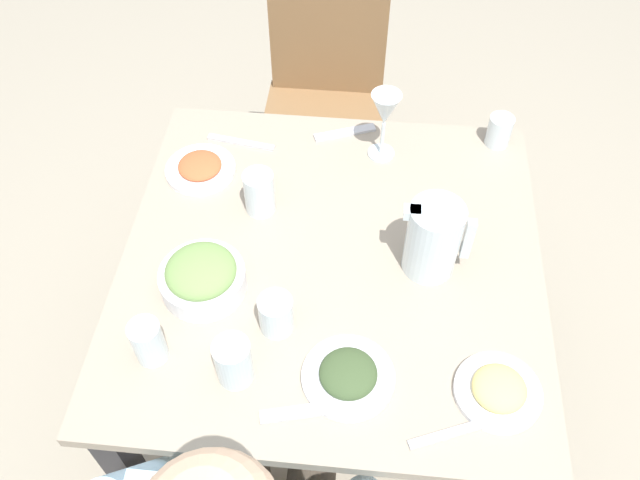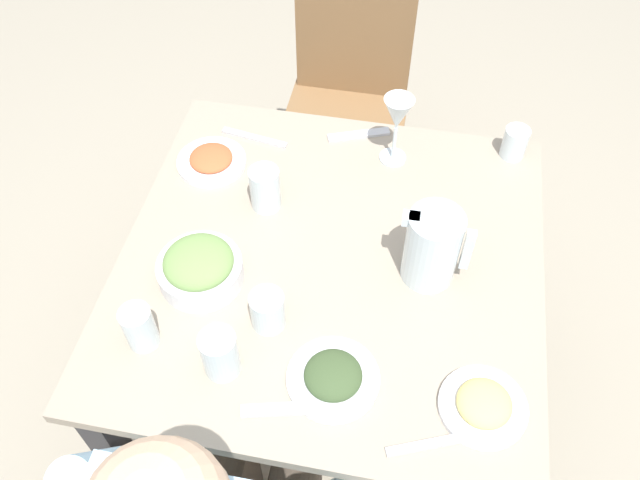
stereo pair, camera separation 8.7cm
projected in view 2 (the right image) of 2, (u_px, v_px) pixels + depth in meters
ground_plane at (328, 393)px, 2.07m from camera, size 8.00×8.00×0.00m
dining_table at (330, 284)px, 1.60m from camera, size 0.97×0.97×0.71m
chair_far at (348, 98)px, 2.19m from camera, size 0.40×0.40×0.89m
water_pitcher at (432, 247)px, 1.42m from camera, size 0.16×0.12×0.19m
salad_bowl at (200, 267)px, 1.45m from camera, size 0.19×0.19×0.09m
plate_dolmas at (333, 377)px, 1.31m from camera, size 0.19×0.19×0.04m
plate_rice_curry at (211, 160)px, 1.70m from camera, size 0.18×0.18×0.04m
plate_fries at (484, 405)px, 1.28m from camera, size 0.18×0.18×0.04m
water_glass_far_left at (515, 143)px, 1.70m from camera, size 0.06×0.06×0.09m
water_glass_center at (268, 310)px, 1.38m from camera, size 0.07×0.07×0.09m
water_glass_far_right at (220, 354)px, 1.30m from camera, size 0.07×0.07×0.11m
water_glass_near_left at (265, 189)px, 1.58m from camera, size 0.07×0.07×0.11m
water_glass_by_pitcher at (139, 327)px, 1.34m from camera, size 0.07×0.07×0.11m
wine_glass at (397, 117)px, 1.61m from camera, size 0.08×0.08×0.20m
salt_shaker at (270, 177)px, 1.64m from camera, size 0.03×0.03×0.05m
fork_near at (284, 409)px, 1.28m from camera, size 0.17×0.07×0.01m
knife_near at (254, 138)px, 1.77m from camera, size 0.19×0.05×0.01m
fork_far at (358, 134)px, 1.77m from camera, size 0.17×0.09×0.01m
knife_far at (433, 443)px, 1.24m from camera, size 0.18×0.09×0.01m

